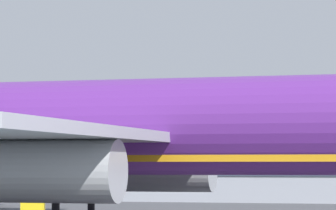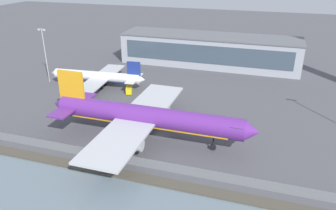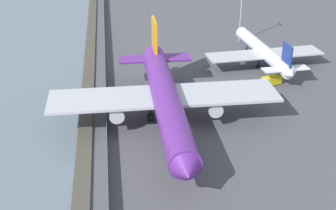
{
  "view_description": "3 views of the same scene",
  "coord_description": "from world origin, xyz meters",
  "px_view_note": "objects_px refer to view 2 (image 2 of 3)",
  "views": [
    {
      "loc": [
        14.81,
        -58.24,
        4.66
      ],
      "look_at": [
        0.25,
        -4.75,
        8.04
      ],
      "focal_mm": 105.0,
      "sensor_mm": 36.0,
      "label": 1
    },
    {
      "loc": [
        26.42,
        -75.71,
        44.96
      ],
      "look_at": [
        -0.06,
        7.25,
        5.92
      ],
      "focal_mm": 35.0,
      "sensor_mm": 36.0,
      "label": 2
    },
    {
      "loc": [
        84.37,
        -14.24,
        48.33
      ],
      "look_at": [
        -2.48,
        -3.02,
        5.15
      ],
      "focal_mm": 50.0,
      "sensor_mm": 36.0,
      "label": 3
    }
  ],
  "objects_px": {
    "cargo_jet_purple": "(145,117)",
    "apron_light_mast_apron_east": "(45,53)",
    "ops_van": "(129,90)",
    "passenger_jet_white": "(98,77)",
    "baggage_tug": "(112,116)"
  },
  "relations": [
    {
      "from": "passenger_jet_white",
      "to": "ops_van",
      "type": "xyz_separation_m",
      "value": [
        13.34,
        -1.95,
        -2.96
      ]
    },
    {
      "from": "cargo_jet_purple",
      "to": "ops_van",
      "type": "relative_size",
      "value": 10.26
    },
    {
      "from": "passenger_jet_white",
      "to": "apron_light_mast_apron_east",
      "type": "distance_m",
      "value": 22.99
    },
    {
      "from": "passenger_jet_white",
      "to": "ops_van",
      "type": "height_order",
      "value": "passenger_jet_white"
    },
    {
      "from": "baggage_tug",
      "to": "apron_light_mast_apron_east",
      "type": "relative_size",
      "value": 0.16
    },
    {
      "from": "passenger_jet_white",
      "to": "baggage_tug",
      "type": "bearing_deg",
      "value": -53.72
    },
    {
      "from": "passenger_jet_white",
      "to": "baggage_tug",
      "type": "distance_m",
      "value": 28.78
    },
    {
      "from": "passenger_jet_white",
      "to": "baggage_tug",
      "type": "xyz_separation_m",
      "value": [
        16.91,
        -23.04,
        -3.43
      ]
    },
    {
      "from": "cargo_jet_purple",
      "to": "passenger_jet_white",
      "type": "xyz_separation_m",
      "value": [
        -31.22,
        31.35,
        -2.39
      ]
    },
    {
      "from": "cargo_jet_purple",
      "to": "baggage_tug",
      "type": "xyz_separation_m",
      "value": [
        -14.31,
        8.31,
        -5.83
      ]
    },
    {
      "from": "cargo_jet_purple",
      "to": "ops_van",
      "type": "xyz_separation_m",
      "value": [
        -17.87,
        29.4,
        -5.35
      ]
    },
    {
      "from": "cargo_jet_purple",
      "to": "passenger_jet_white",
      "type": "distance_m",
      "value": 44.31
    },
    {
      "from": "apron_light_mast_apron_east",
      "to": "baggage_tug",
      "type": "bearing_deg",
      "value": -29.91
    },
    {
      "from": "baggage_tug",
      "to": "cargo_jet_purple",
      "type": "bearing_deg",
      "value": -30.16
    },
    {
      "from": "cargo_jet_purple",
      "to": "apron_light_mast_apron_east",
      "type": "height_order",
      "value": "apron_light_mast_apron_east"
    }
  ]
}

